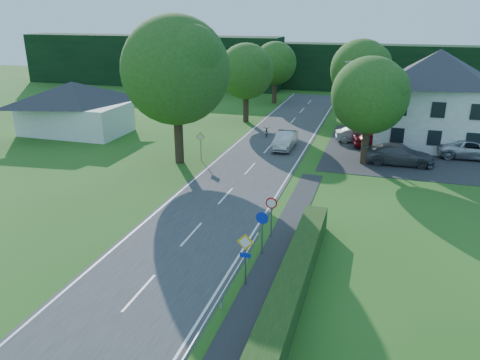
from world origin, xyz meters
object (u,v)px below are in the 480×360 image
(parked_car_grey, at_px, (399,154))
(parked_car_silver_b, at_px, (473,149))
(parked_car_red, at_px, (378,140))
(parasol, at_px, (391,132))
(motorcycle, at_px, (267,131))
(parked_car_silver_a, at_px, (358,135))
(streetlight, at_px, (364,105))
(moving_car, at_px, (285,140))

(parked_car_grey, bearing_deg, parked_car_silver_b, -61.65)
(parked_car_red, distance_m, parasol, 2.28)
(motorcycle, bearing_deg, parked_car_red, -21.06)
(parked_car_silver_a, bearing_deg, parked_car_silver_b, -113.39)
(parked_car_red, relative_size, parked_car_grey, 0.80)
(parasol, bearing_deg, streetlight, -116.33)
(streetlight, xyz_separation_m, parked_car_silver_a, (-0.45, 4.60, -3.73))
(moving_car, xyz_separation_m, parked_car_grey, (9.72, -1.84, 0.05))
(parked_car_silver_b, xyz_separation_m, parasol, (-6.61, 2.83, 0.28))
(streetlight, bearing_deg, parked_car_silver_a, 95.58)
(parked_car_silver_a, height_order, parked_car_grey, parked_car_grey)
(motorcycle, height_order, parked_car_grey, parked_car_grey)
(streetlight, xyz_separation_m, parasol, (2.47, 5.00, -3.36))
(motorcycle, distance_m, parked_car_silver_a, 8.82)
(parked_car_silver_b, bearing_deg, parked_car_grey, 118.99)
(moving_car, xyz_separation_m, parked_car_silver_b, (15.71, 1.62, 0.03))
(moving_car, height_order, parked_car_silver_a, moving_car)
(streetlight, height_order, motorcycle, streetlight)
(parked_car_silver_a, xyz_separation_m, parasol, (2.92, 0.40, 0.38))
(motorcycle, distance_m, parked_car_red, 10.77)
(moving_car, distance_m, parked_car_red, 8.41)
(streetlight, bearing_deg, moving_car, 175.28)
(moving_car, distance_m, parked_car_silver_a, 7.39)
(parked_car_grey, xyz_separation_m, parked_car_silver_b, (5.99, 3.47, -0.02))
(motorcycle, xyz_separation_m, parked_car_silver_b, (18.34, -2.18, 0.29))
(parked_car_red, height_order, parasol, parasol)
(streetlight, relative_size, parasol, 3.38)
(motorcycle, distance_m, parked_car_grey, 13.59)
(motorcycle, xyz_separation_m, parasol, (11.74, 0.65, 0.57))
(streetlight, height_order, parked_car_silver_b, streetlight)
(streetlight, xyz_separation_m, parked_car_grey, (3.09, -1.30, -3.62))
(moving_car, bearing_deg, parked_car_grey, -10.89)
(parked_car_silver_a, xyz_separation_m, parked_car_silver_b, (9.53, -2.43, 0.10))
(parked_car_red, distance_m, parked_car_grey, 4.61)
(moving_car, relative_size, parasol, 1.93)
(moving_car, relative_size, parked_car_silver_a, 1.09)
(parked_car_silver_a, relative_size, parked_car_silver_b, 0.74)
(motorcycle, height_order, parked_car_silver_a, parked_car_silver_a)
(parked_car_red, xyz_separation_m, parked_car_silver_a, (-1.87, 1.60, -0.06))
(streetlight, distance_m, motorcycle, 10.96)
(parked_car_silver_b, bearing_deg, parasol, 65.73)
(moving_car, xyz_separation_m, parked_car_red, (8.04, 2.45, -0.00))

